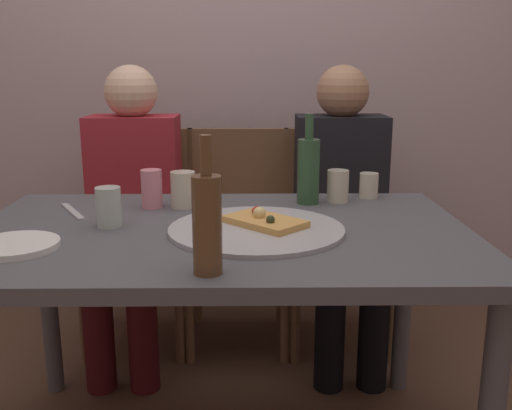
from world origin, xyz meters
name	(u,v)px	position (x,y,z in m)	size (l,w,h in m)	color
back_wall	(231,35)	(0.00, 1.23, 1.30)	(6.00, 0.10, 2.60)	#B29EA3
dining_table	(220,256)	(0.00, 0.00, 0.64)	(1.39, 0.89, 0.73)	#4C4C51
pizza_tray	(256,229)	(0.10, -0.03, 0.73)	(0.48, 0.48, 0.01)	#ADADB2
pizza_slice_last	(264,220)	(0.12, 0.00, 0.75)	(0.25, 0.25, 0.05)	tan
wine_bottle	(207,222)	(-0.01, -0.36, 0.84)	(0.06, 0.06, 0.30)	brown
beer_bottle	(308,169)	(0.27, 0.30, 0.84)	(0.07, 0.07, 0.29)	#2D5133
tumbler_near	(183,190)	(-0.13, 0.25, 0.78)	(0.08, 0.08, 0.11)	beige
tumbler_far	(338,186)	(0.38, 0.32, 0.78)	(0.07, 0.07, 0.11)	beige
wine_glass	(369,185)	(0.49, 0.38, 0.77)	(0.06, 0.06, 0.08)	beige
short_glass	(109,207)	(-0.31, 0.02, 0.78)	(0.07, 0.07, 0.11)	#B7C6BC
soda_can	(152,189)	(-0.23, 0.24, 0.79)	(0.07, 0.07, 0.12)	pink
plate_stack	(14,246)	(-0.50, -0.18, 0.73)	(0.22, 0.22, 0.02)	white
table_knife	(73,211)	(-0.46, 0.18, 0.73)	(0.22, 0.02, 0.01)	#B7B7BC
chair_left	(140,222)	(-0.39, 0.84, 0.51)	(0.44, 0.44, 0.90)	brown
chair_middle	(238,222)	(0.03, 0.84, 0.51)	(0.44, 0.44, 0.90)	brown
chair_right	(336,221)	(0.45, 0.84, 0.51)	(0.44, 0.44, 0.90)	brown
guest_in_sweater	(132,201)	(-0.39, 0.69, 0.64)	(0.36, 0.56, 1.17)	maroon
guest_in_beanie	(343,200)	(0.45, 0.69, 0.64)	(0.36, 0.56, 1.17)	black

